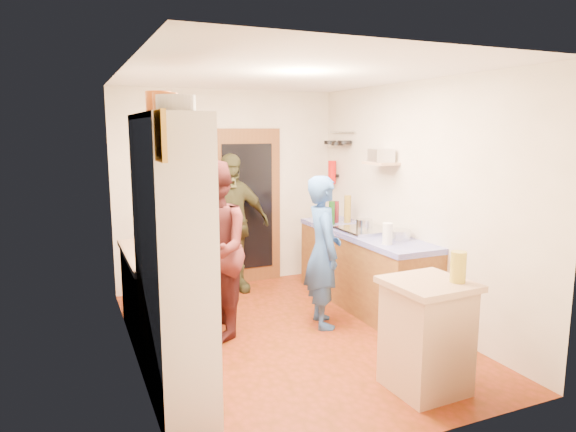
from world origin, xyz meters
TOP-DOWN VIEW (x-y plane):
  - floor at (0.00, 0.00)m, footprint 3.00×4.00m
  - ceiling at (0.00, 0.00)m, footprint 3.00×4.00m
  - wall_back at (0.00, 2.01)m, footprint 3.00×0.02m
  - wall_front at (0.00, -2.01)m, footprint 3.00×0.02m
  - wall_left at (-1.51, 0.00)m, footprint 0.02×4.00m
  - wall_right at (1.51, 0.00)m, footprint 0.02×4.00m
  - door_frame at (0.25, 1.97)m, footprint 0.95×0.06m
  - door_glass at (0.25, 1.94)m, footprint 0.70×0.02m
  - hutch_body at (-1.30, -0.80)m, footprint 0.40×1.20m
  - hutch_top_shelf at (-1.30, -0.80)m, footprint 0.40×1.14m
  - plate_stack at (-1.30, -1.14)m, footprint 0.26×0.26m
  - orange_pot_a at (-1.30, -0.78)m, footprint 0.18×0.18m
  - orange_pot_b at (-1.30, -0.49)m, footprint 0.19×0.19m
  - left_counter_base at (-1.20, 0.45)m, footprint 0.60×1.40m
  - left_counter_top at (-1.20, 0.45)m, footprint 0.64×1.44m
  - toaster at (-1.15, -0.02)m, footprint 0.23×0.16m
  - kettle at (-1.25, 0.37)m, footprint 0.20×0.20m
  - orange_bowl at (-1.12, 0.56)m, footprint 0.24×0.24m
  - chopping_board at (-1.18, 1.03)m, footprint 0.32×0.25m
  - right_counter_base at (1.20, 0.50)m, footprint 0.60×2.20m
  - right_counter_top at (1.20, 0.50)m, footprint 0.62×2.22m
  - hob at (1.20, 0.48)m, footprint 0.55×0.58m
  - pot_on_hob at (1.15, 0.42)m, footprint 0.19×0.19m
  - bottle_a at (1.05, 1.03)m, footprint 0.10×0.10m
  - bottle_b at (1.18, 1.15)m, footprint 0.09×0.09m
  - bottle_c at (1.31, 1.09)m, footprint 0.11×0.11m
  - paper_towel at (1.05, -0.19)m, footprint 0.13×0.13m
  - mixing_bowl at (1.30, -0.02)m, footprint 0.32×0.32m
  - island_base at (0.57, -1.45)m, footprint 0.57×0.57m
  - island_top at (0.57, -1.45)m, footprint 0.64×0.64m
  - cutting_board at (0.52, -1.40)m, footprint 0.36×0.29m
  - oil_jar at (0.76, -1.57)m, footprint 0.13×0.13m
  - pan_rail at (1.46, 1.52)m, footprint 0.02×0.65m
  - pan_hang_a at (1.40, 1.35)m, footprint 0.18×0.18m
  - pan_hang_b at (1.40, 1.55)m, footprint 0.16×0.16m
  - pan_hang_c at (1.40, 1.75)m, footprint 0.17×0.17m
  - wall_shelf at (1.37, 0.45)m, footprint 0.26×0.42m
  - radio at (1.37, 0.45)m, footprint 0.28×0.34m
  - ext_bracket at (1.47, 1.70)m, footprint 0.06×0.10m
  - fire_extinguisher at (1.41, 1.70)m, footprint 0.11×0.11m
  - picture_frame at (-1.48, -1.55)m, footprint 0.03×0.25m
  - person_hob at (0.49, 0.10)m, footprint 0.51×0.66m
  - person_left at (-0.66, 0.32)m, footprint 0.78×0.94m
  - person_back at (-0.08, 1.64)m, footprint 1.05×0.44m

SIDE VIEW (x-z plane):
  - floor at x=0.00m, z-range -0.02..0.00m
  - right_counter_base at x=1.20m, z-range 0.00..0.84m
  - left_counter_base at x=-1.20m, z-range 0.00..0.85m
  - island_base at x=0.57m, z-range 0.00..0.86m
  - person_hob at x=0.49m, z-range 0.00..1.62m
  - right_counter_top at x=1.20m, z-range 0.84..0.90m
  - left_counter_top at x=-1.20m, z-range 0.85..0.90m
  - island_top at x=0.57m, z-range 0.86..0.91m
  - cutting_board at x=0.52m, z-range 0.89..0.91m
  - person_back at x=-0.08m, z-range 0.00..1.79m
  - person_left at x=-0.66m, z-range 0.00..1.80m
  - chopping_board at x=-1.18m, z-range 0.90..0.92m
  - hob at x=1.20m, z-range 0.90..0.94m
  - orange_bowl at x=-1.12m, z-range 0.90..0.99m
  - mixing_bowl at x=1.30m, z-range 0.90..1.01m
  - toaster at x=-1.15m, z-range 0.90..1.07m
  - kettle at x=-1.25m, z-range 0.90..1.07m
  - pot_on_hob at x=1.15m, z-range 0.94..1.06m
  - paper_towel at x=1.05m, z-range 0.90..1.13m
  - oil_jar at x=0.76m, z-range 0.91..1.15m
  - bottle_b at x=1.18m, z-range 0.90..1.18m
  - door_frame at x=0.25m, z-range 0.00..2.10m
  - door_glass at x=0.25m, z-range 0.20..1.90m
  - bottle_a at x=1.05m, z-range 0.90..1.20m
  - bottle_c at x=1.31m, z-range 0.90..1.26m
  - hutch_body at x=-1.30m, z-range 0.00..2.20m
  - wall_back at x=0.00m, z-range 0.00..2.60m
  - wall_front at x=0.00m, z-range 0.00..2.60m
  - wall_left at x=-1.51m, z-range 0.00..2.60m
  - wall_right at x=1.51m, z-range 0.00..2.60m
  - ext_bracket at x=1.47m, z-range 1.43..1.47m
  - fire_extinguisher at x=1.41m, z-range 1.34..1.66m
  - wall_shelf at x=1.37m, z-range 1.69..1.71m
  - radio at x=1.37m, z-range 1.72..1.86m
  - pan_hang_b at x=1.40m, z-range 1.88..1.92m
  - pan_hang_c at x=1.40m, z-range 1.89..1.93m
  - pan_hang_a at x=1.40m, z-range 1.90..1.94m
  - pan_rail at x=1.46m, z-range 2.04..2.06m
  - picture_frame at x=-1.48m, z-range 1.90..2.20m
  - hutch_top_shelf at x=-1.30m, z-range 2.16..2.20m
  - plate_stack at x=-1.30m, z-range 2.20..2.31m
  - orange_pot_a at x=-1.30m, z-range 2.20..2.34m
  - orange_pot_b at x=-1.30m, z-range 2.20..2.37m
  - ceiling at x=0.00m, z-range 2.60..2.62m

